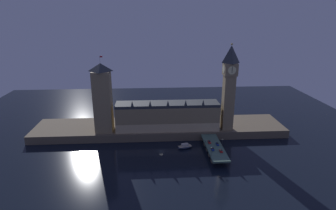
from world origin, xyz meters
TOP-DOWN VIEW (x-y plane):
  - ground_plane at (0.00, 0.00)m, footprint 400.00×400.00m
  - embankment at (0.00, 39.00)m, footprint 220.00×42.00m
  - parliament_hall at (6.48, 29.75)m, footprint 87.11×18.83m
  - clock_tower at (57.30, 25.97)m, footprint 11.04×11.15m
  - victoria_tower at (-46.96, 28.59)m, footprint 14.46×14.46m
  - bridge at (40.25, -5.00)m, footprint 12.43×46.00m
  - car_northbound_lead at (37.51, 1.42)m, footprint 2.02×4.40m
  - car_northbound_trail at (37.51, -10.53)m, footprint 1.96×4.54m
  - car_southbound_lead at (42.98, -13.95)m, footprint 2.03×4.24m
  - car_southbound_trail at (42.98, -2.29)m, footprint 1.85×4.57m
  - pedestrian_far_rail at (34.78, 2.92)m, footprint 0.38×0.38m
  - street_lamp_near at (34.38, -19.72)m, footprint 1.34×0.60m
  - street_lamp_mid at (46.12, -5.00)m, footprint 1.34×0.60m
  - boat_upstream at (18.87, 4.47)m, footprint 12.76×7.90m

SIDE VIEW (x-z plane):
  - ground_plane at x=0.00m, z-range 0.00..0.00m
  - boat_upstream at x=18.87m, z-range -0.52..3.36m
  - embankment at x=0.00m, z-range 0.00..6.88m
  - bridge at x=40.25m, z-range 0.93..6.48m
  - car_southbound_lead at x=42.98m, z-range 5.50..6.88m
  - car_northbound_trail at x=37.51m, z-range 5.50..7.01m
  - car_southbound_trail at x=42.98m, z-range 5.50..7.02m
  - car_northbound_lead at x=37.51m, z-range 5.50..7.08m
  - pedestrian_far_rail at x=34.78m, z-range 5.60..7.35m
  - street_lamp_mid at x=46.12m, z-range 6.33..12.53m
  - street_lamp_near at x=34.38m, z-range 6.41..13.30m
  - parliament_hall at x=6.48m, z-range 4.52..32.35m
  - victoria_tower at x=-46.96m, z-range 3.99..67.53m
  - clock_tower at x=57.30m, z-range 8.95..81.70m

